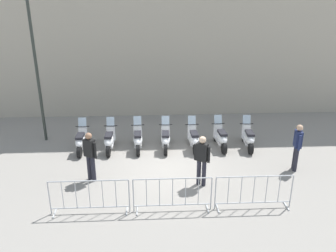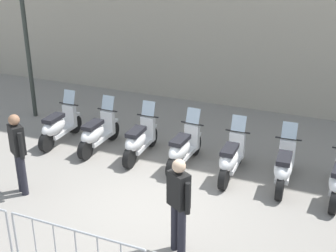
{
  "view_description": "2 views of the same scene",
  "coord_description": "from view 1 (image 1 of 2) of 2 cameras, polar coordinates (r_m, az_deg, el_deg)",
  "views": [
    {
      "loc": [
        -1.36,
        -10.84,
        5.87
      ],
      "look_at": [
        0.19,
        1.52,
        1.11
      ],
      "focal_mm": 36.55,
      "sensor_mm": 36.0,
      "label": 1
    },
    {
      "loc": [
        2.86,
        -7.18,
        4.96
      ],
      "look_at": [
        -0.16,
        1.57,
        1.06
      ],
      "focal_mm": 49.09,
      "sensor_mm": 36.0,
      "label": 2
    }
  ],
  "objects": [
    {
      "name": "street_lamp",
      "position": [
        14.85,
        -21.35,
        10.99
      ],
      "size": [
        0.36,
        0.36,
        6.13
      ],
      "color": "#2D332D",
      "rests_on": "ground"
    },
    {
      "name": "ground_plane",
      "position": [
        12.4,
        -0.0,
        -7.34
      ],
      "size": [
        120.0,
        120.0,
        0.0
      ],
      "primitive_type": "plane",
      "color": "gray"
    },
    {
      "name": "motorcycle_2",
      "position": [
        13.83,
        -5.05,
        -2.23
      ],
      "size": [
        0.56,
        1.72,
        1.24
      ],
      "color": "black",
      "rests_on": "ground"
    },
    {
      "name": "officer_mid_plaza",
      "position": [
        11.1,
        5.68,
        -5.33
      ],
      "size": [
        0.47,
        0.38,
        1.73
      ],
      "color": "#23232D",
      "rests_on": "ground"
    },
    {
      "name": "motorcycle_0",
      "position": [
        14.06,
        -14.26,
        -2.44
      ],
      "size": [
        0.56,
        1.73,
        1.24
      ],
      "color": "black",
      "rests_on": "ground"
    },
    {
      "name": "motorcycle_1",
      "position": [
        13.89,
        -9.71,
        -2.36
      ],
      "size": [
        0.56,
        1.73,
        1.24
      ],
      "color": "black",
      "rests_on": "ground"
    },
    {
      "name": "barrier_segment_2",
      "position": [
        10.41,
        14.08,
        -10.67
      ],
      "size": [
        2.27,
        0.59,
        1.07
      ],
      "color": "#B2B5B7",
      "rests_on": "ground"
    },
    {
      "name": "officer_by_barriers",
      "position": [
        12.83,
        20.75,
        -2.94
      ],
      "size": [
        0.3,
        0.54,
        1.73
      ],
      "color": "#23232D",
      "rests_on": "ground"
    },
    {
      "name": "motorcycle_3",
      "position": [
        13.81,
        -0.41,
        -2.18
      ],
      "size": [
        0.59,
        1.72,
        1.24
      ],
      "color": "black",
      "rests_on": "ground"
    },
    {
      "name": "barrier_segment_0",
      "position": [
        10.14,
        -12.95,
        -11.47
      ],
      "size": [
        2.27,
        0.59,
        1.07
      ],
      "color": "#B2B5B7",
      "rests_on": "ground"
    },
    {
      "name": "motorcycle_4",
      "position": [
        13.88,
        4.26,
        -2.13
      ],
      "size": [
        0.56,
        1.72,
        1.24
      ],
      "color": "black",
      "rests_on": "ground"
    },
    {
      "name": "motorcycle_5",
      "position": [
        14.1,
        8.79,
        -1.94
      ],
      "size": [
        0.56,
        1.72,
        1.24
      ],
      "color": "black",
      "rests_on": "ground"
    },
    {
      "name": "barrier_segment_1",
      "position": [
        10.0,
        0.76,
        -11.37
      ],
      "size": [
        2.27,
        0.59,
        1.07
      ],
      "color": "#B2B5B7",
      "rests_on": "ground"
    },
    {
      "name": "building_facade",
      "position": [
        18.2,
        -1.29,
        20.14
      ],
      "size": [
        28.1,
        4.42,
        11.26
      ],
      "primitive_type": "cube",
      "rotation": [
        0.0,
        0.0,
        -0.07
      ],
      "color": "#B2A893",
      "rests_on": "ground"
    },
    {
      "name": "motorcycle_6",
      "position": [
        14.29,
        13.24,
        -1.95
      ],
      "size": [
        0.61,
        1.72,
        1.24
      ],
      "color": "black",
      "rests_on": "ground"
    },
    {
      "name": "officer_near_row_end",
      "position": [
        11.62,
        -12.87,
        -4.54
      ],
      "size": [
        0.47,
        0.39,
        1.73
      ],
      "color": "#23232D",
      "rests_on": "ground"
    }
  ]
}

